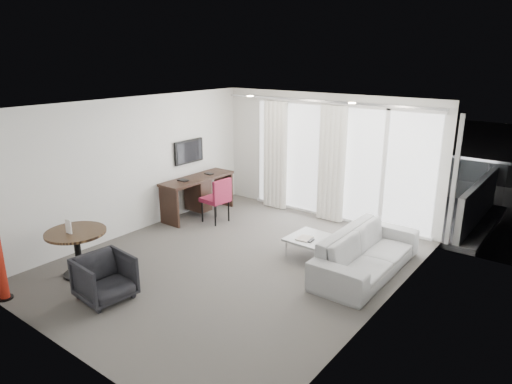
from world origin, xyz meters
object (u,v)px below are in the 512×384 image
Objects in this scene: desk_chair at (215,200)px; sofa at (367,252)px; desk at (198,196)px; rattan_chair_a at (366,190)px; round_table at (78,253)px; rattan_chair_b at (418,189)px; tub_armchair at (105,278)px; coffee_table at (311,247)px.

sofa is (3.46, -0.25, -0.13)m from desk_chair.
rattan_chair_a reaches higher than desk.
rattan_chair_b is (3.15, 6.49, 0.08)m from round_table.
tub_armchair is at bearing -66.59° from desk.
rattan_chair_b is at bearing 42.34° from desk.
desk_chair reaches higher than sofa.
rattan_chair_a is (-0.35, 2.96, 0.26)m from coffee_table.
round_table is 1.00m from tub_armchair.
tub_armchair is at bearing -117.61° from coffee_table.
round_table is at bearing 128.43° from sofa.
coffee_table is 2.99m from rattan_chair_a.
tub_armchair is (0.88, -3.29, -0.15)m from desk_chair.
desk_chair is 3.40m from tub_armchair.
sofa is 2.72× the size of rattan_chair_a.
desk is 3.69m from tub_armchair.
desk is 3.08m from coffee_table.
round_table is at bearing -132.24° from coffee_table.
tub_armchair is at bearing -123.44° from rattan_chair_a.
rattan_chair_b is at bearing 64.14° from round_table.
tub_armchair is 0.31× the size of sofa.
rattan_chair_a is at bearing 24.78° from sofa.
desk_chair is 1.11× the size of rattan_chair_a.
sofa is (2.59, 3.03, 0.01)m from tub_armchair.
desk reaches higher than tub_armchair.
rattan_chair_a reaches higher than tub_armchair.
rattan_chair_b is at bearing 6.52° from sofa.
round_table is 3.81m from coffee_table.
desk_chair is 4.57m from rattan_chair_b.
rattan_chair_a is at bearing 56.01° from desk_chair.
coffee_table is at bearing -22.40° from tub_armchair.
round_table reaches higher than tub_armchair.
desk_chair is 1.03× the size of round_table.
round_table is 0.40× the size of sofa.
desk_chair is 0.41× the size of sofa.
round_table is at bearing -127.46° from rattan_chair_b.
desk_chair is at bearing 88.08° from round_table.
coffee_table is 3.73m from rattan_chair_b.
desk_chair is 1.25× the size of coffee_table.
desk_chair is 1.06× the size of rattan_chair_b.
sofa is (4.05, -0.35, -0.08)m from desk.
coffee_table is (1.58, 3.02, -0.16)m from tub_armchair.
desk is 3.74m from rattan_chair_a.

